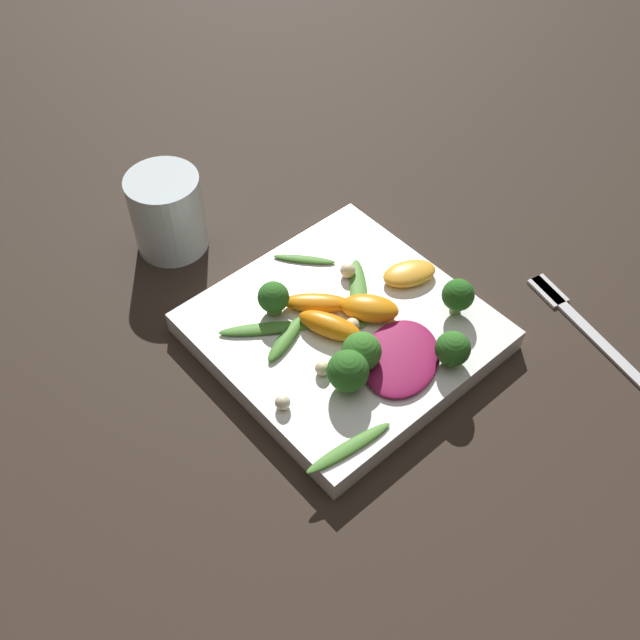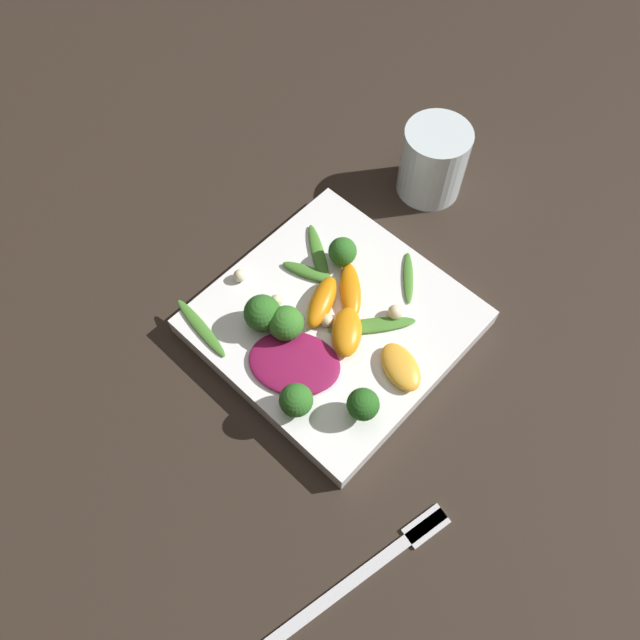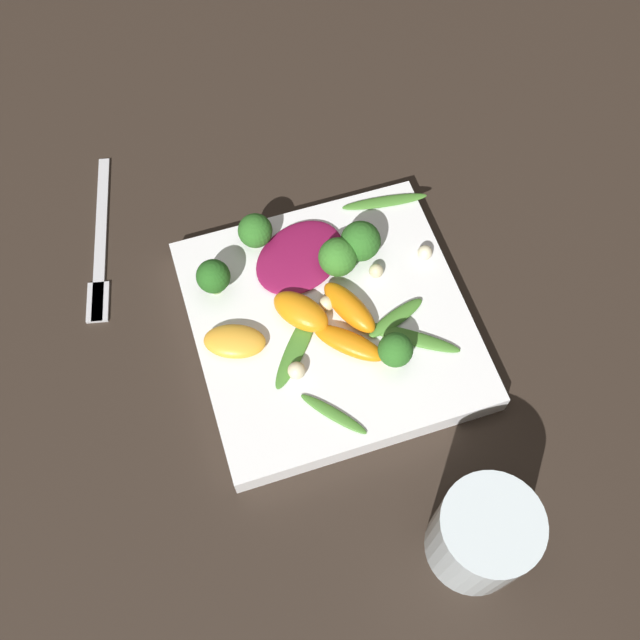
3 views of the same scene
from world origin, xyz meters
name	(u,v)px [view 3 (image 3 of 3)]	position (x,y,z in m)	size (l,w,h in m)	color
ground_plane	(330,330)	(0.00, 0.00, 0.00)	(2.40, 2.40, 0.00)	#2D231C
plate	(330,324)	(0.00, 0.00, 0.01)	(0.25, 0.25, 0.02)	white
drinking_glass	(482,536)	(0.05, -0.23, 0.05)	(0.08, 0.08, 0.09)	silver
fork	(100,254)	(-0.19, 0.15, 0.00)	(0.06, 0.19, 0.01)	silver
radicchio_leaf_0	(300,257)	(-0.01, 0.07, 0.03)	(0.12, 0.11, 0.01)	maroon
orange_segment_0	(301,312)	(-0.03, 0.01, 0.04)	(0.06, 0.06, 0.02)	orange
orange_segment_1	(350,308)	(0.02, 0.00, 0.03)	(0.05, 0.07, 0.02)	orange
orange_segment_2	(349,343)	(0.01, -0.03, 0.03)	(0.07, 0.06, 0.01)	orange
orange_segment_3	(234,340)	(-0.09, 0.00, 0.03)	(0.06, 0.05, 0.02)	#FCAD33
broccoli_floret_0	(360,241)	(0.05, 0.06, 0.05)	(0.04, 0.04, 0.04)	#7A9E51
broccoli_floret_1	(213,277)	(-0.09, 0.06, 0.05)	(0.03, 0.03, 0.04)	#7A9E51
broccoli_floret_2	(395,350)	(0.04, -0.06, 0.04)	(0.03, 0.03, 0.04)	#7A9E51
broccoli_floret_3	(338,257)	(0.02, 0.05, 0.04)	(0.04, 0.04, 0.04)	#84AD5B
broccoli_floret_4	(255,231)	(-0.04, 0.10, 0.04)	(0.03, 0.03, 0.04)	#7A9E51
arugula_sprig_0	(334,414)	(-0.03, -0.09, 0.03)	(0.05, 0.06, 0.00)	#47842D
arugula_sprig_1	(385,202)	(0.09, 0.11, 0.03)	(0.09, 0.02, 0.00)	#47842D
arugula_sprig_2	(298,345)	(-0.04, -0.02, 0.03)	(0.07, 0.08, 0.01)	#47842D
arugula_sprig_3	(410,338)	(0.06, -0.04, 0.03)	(0.08, 0.06, 0.01)	#47842D
arugula_sprig_4	(396,318)	(0.06, -0.02, 0.03)	(0.06, 0.04, 0.01)	#47842D
macadamia_nut_0	(425,252)	(0.11, 0.04, 0.03)	(0.01, 0.01, 0.01)	beige
macadamia_nut_1	(376,271)	(0.06, 0.03, 0.03)	(0.01, 0.01, 0.01)	beige
macadamia_nut_2	(325,304)	(0.00, 0.01, 0.03)	(0.01, 0.01, 0.01)	beige
macadamia_nut_3	(297,370)	(-0.05, -0.04, 0.03)	(0.02, 0.02, 0.02)	beige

